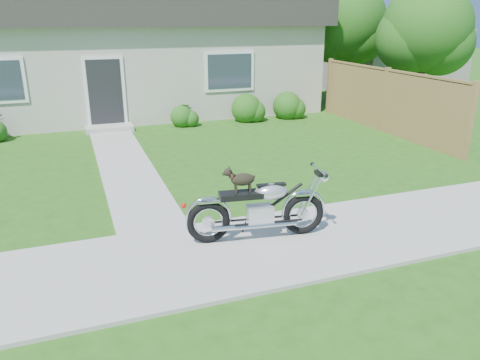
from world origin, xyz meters
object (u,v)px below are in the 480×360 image
object	(u,v)px
house	(138,50)
fence	(385,100)
potted_plant_right	(186,115)
tree_near	(430,32)
tree_far	(349,25)
motorcycle_with_dog	(259,207)

from	to	relation	value
house	fence	xyz separation A→B (m)	(6.30, -6.24, -1.22)
potted_plant_right	tree_near	bearing A→B (deg)	-11.19
potted_plant_right	house	bearing A→B (deg)	104.54
tree_near	tree_far	size ratio (longest dim) A/B	0.94
tree_near	potted_plant_right	size ratio (longest dim) A/B	6.24
house	tree_far	size ratio (longest dim) A/B	2.70
tree_near	motorcycle_with_dog	bearing A→B (deg)	-142.38
house	tree_far	bearing A→B (deg)	-11.52
house	tree_near	distance (m)	10.10
fence	tree_far	distance (m)	5.31
tree_near	tree_far	bearing A→B (deg)	105.09
potted_plant_right	motorcycle_with_dog	distance (m)	8.36
fence	tree_far	world-z (taller)	tree_far
house	potted_plant_right	xyz separation A→B (m)	(0.89, -3.44, -1.81)
house	motorcycle_with_dog	xyz separation A→B (m)	(-0.01, -11.75, -1.61)
house	tree_far	distance (m)	8.04
tree_far	potted_plant_right	xyz separation A→B (m)	(-6.94, -1.85, -2.64)
motorcycle_with_dog	tree_near	bearing A→B (deg)	45.96
fence	motorcycle_with_dog	xyz separation A→B (m)	(-6.32, -5.51, -0.39)
tree_near	tree_far	distance (m)	3.53
fence	potted_plant_right	bearing A→B (deg)	152.63
fence	tree_near	distance (m)	3.33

